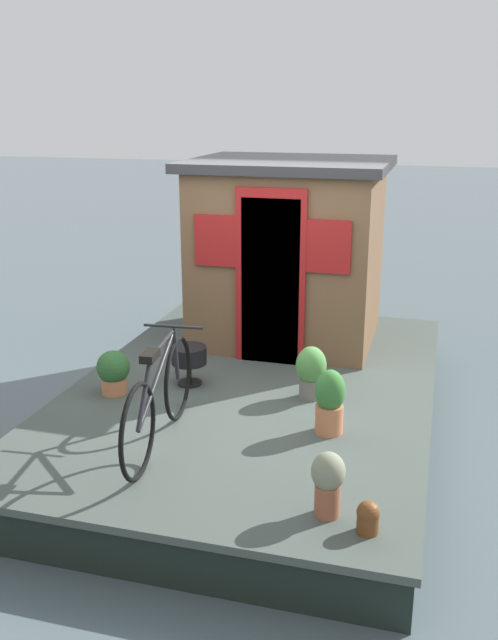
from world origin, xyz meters
TOP-DOWN VIEW (x-y plane):
  - ground_plane at (0.00, 0.00)m, footprint 60.00×60.00m
  - houseboat_deck at (0.00, 0.00)m, footprint 5.09×3.34m
  - houseboat_cabin at (1.43, 0.00)m, footprint 1.84×2.12m
  - bicycle at (-1.41, 0.38)m, footprint 1.72×0.50m
  - potted_plant_succulent at (-0.84, -0.86)m, footprint 0.25×0.25m
  - potted_plant_thyme at (-0.58, 1.19)m, footprint 0.31×0.31m
  - potted_plant_lavender at (-0.19, -0.58)m, footprint 0.28×0.28m
  - potted_plant_mint at (-2.04, -1.04)m, footprint 0.22×0.22m
  - charcoal_grill at (-0.18, 0.60)m, footprint 0.34×0.34m
  - mooring_bollard at (-2.16, -1.32)m, footprint 0.15×0.15m

SIDE VIEW (x-z plane):
  - ground_plane at x=0.00m, z-range 0.00..0.00m
  - houseboat_deck at x=0.00m, z-range 0.00..0.44m
  - mooring_bollard at x=-2.16m, z-range 0.44..0.65m
  - potted_plant_thyme at x=-0.58m, z-range 0.45..0.86m
  - potted_plant_mint at x=-2.04m, z-range 0.46..0.91m
  - potted_plant_lavender at x=-0.19m, z-range 0.45..0.95m
  - potted_plant_succulent at x=-0.84m, z-range 0.44..0.98m
  - charcoal_grill at x=-0.18m, z-range 0.52..0.90m
  - bicycle at x=-1.41m, z-range 0.40..1.26m
  - houseboat_cabin at x=1.43m, z-range 0.45..2.45m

